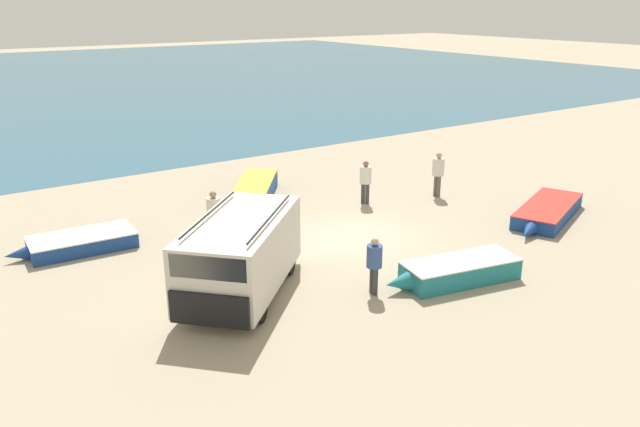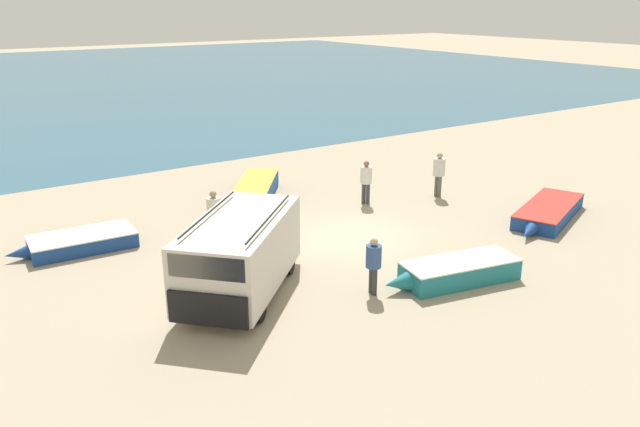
# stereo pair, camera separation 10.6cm
# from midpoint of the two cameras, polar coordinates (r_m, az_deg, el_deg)

# --- Properties ---
(ground_plane) EXTENTS (200.00, 200.00, 0.00)m
(ground_plane) POSITION_cam_midpoint_polar(r_m,az_deg,el_deg) (21.05, 3.58, -2.16)
(ground_plane) COLOR tan
(sea_water) EXTENTS (120.00, 80.00, 0.01)m
(sea_water) POSITION_cam_midpoint_polar(r_m,az_deg,el_deg) (68.98, -24.31, 11.00)
(sea_water) COLOR #33607A
(sea_water) RESTS_ON ground_plane
(parked_van) EXTENTS (4.89, 4.81, 2.25)m
(parked_van) POSITION_cam_midpoint_polar(r_m,az_deg,el_deg) (16.79, -7.15, -3.58)
(parked_van) COLOR beige
(parked_van) RESTS_ON ground_plane
(fishing_rowboat_0) EXTENTS (3.88, 4.64, 0.68)m
(fishing_rowboat_0) POSITION_cam_midpoint_polar(r_m,az_deg,el_deg) (24.98, -5.86, 2.02)
(fishing_rowboat_0) COLOR #234CA3
(fishing_rowboat_0) RESTS_ON ground_plane
(fishing_rowboat_1) EXTENTS (5.12, 3.00, 0.52)m
(fishing_rowboat_1) POSITION_cam_midpoint_polar(r_m,az_deg,el_deg) (24.13, 20.22, 0.11)
(fishing_rowboat_1) COLOR navy
(fishing_rowboat_1) RESTS_ON ground_plane
(fishing_rowboat_2) EXTENTS (3.93, 1.77, 0.50)m
(fishing_rowboat_2) POSITION_cam_midpoint_polar(r_m,az_deg,el_deg) (21.32, -20.99, -2.45)
(fishing_rowboat_2) COLOR navy
(fishing_rowboat_2) RESTS_ON ground_plane
(fishing_rowboat_3) EXTENTS (4.17, 1.92, 0.62)m
(fishing_rowboat_3) POSITION_cam_midpoint_polar(r_m,az_deg,el_deg) (18.06, 12.41, -5.21)
(fishing_rowboat_3) COLOR #1E757F
(fishing_rowboat_3) RESTS_ON ground_plane
(fisherman_0) EXTENTS (0.45, 0.45, 1.72)m
(fisherman_0) POSITION_cam_midpoint_polar(r_m,az_deg,el_deg) (24.23, 4.36, 3.23)
(fisherman_0) COLOR #38383D
(fisherman_0) RESTS_ON ground_plane
(fisherman_1) EXTENTS (0.48, 0.48, 1.82)m
(fisherman_1) POSITION_cam_midpoint_polar(r_m,az_deg,el_deg) (25.53, 10.94, 3.89)
(fisherman_1) COLOR #5B564C
(fisherman_1) RESTS_ON ground_plane
(fisherman_2) EXTENTS (0.42, 0.42, 1.61)m
(fisherman_2) POSITION_cam_midpoint_polar(r_m,az_deg,el_deg) (16.76, 5.10, -4.32)
(fisherman_2) COLOR #38383D
(fisherman_2) RESTS_ON ground_plane
(fisherman_3) EXTENTS (0.46, 0.46, 1.77)m
(fisherman_3) POSITION_cam_midpoint_polar(r_m,az_deg,el_deg) (20.51, -9.52, 0.16)
(fisherman_3) COLOR #5B564C
(fisherman_3) RESTS_ON ground_plane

